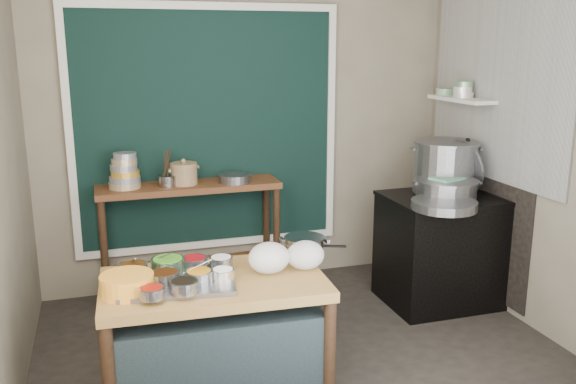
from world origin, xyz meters
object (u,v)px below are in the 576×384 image
object	(u,v)px
saucepan	(304,248)
stock_pot	(445,167)
utensil_cup	(167,181)
stove_block	(442,251)
back_counter	(191,240)
ceramic_crock	(184,175)
prep_table	(216,340)
steamer	(446,190)
yellow_basin	(127,284)
condiment_tray	(177,282)

from	to	relation	value
saucepan	stock_pot	xyz separation A→B (m)	(1.45, 0.79, 0.27)
saucepan	utensil_cup	distance (m)	1.53
stove_block	back_counter	bearing A→B (deg)	158.98
back_counter	utensil_cup	bearing A→B (deg)	-166.34
ceramic_crock	prep_table	bearing A→B (deg)	-92.30
stove_block	utensil_cup	bearing A→B (deg)	161.65
stove_block	utensil_cup	distance (m)	2.26
saucepan	ceramic_crock	size ratio (longest dim) A/B	1.12
prep_table	steamer	world-z (taller)	steamer
prep_table	stove_block	bearing A→B (deg)	25.76
stove_block	steamer	bearing A→B (deg)	-121.82
back_counter	ceramic_crock	bearing A→B (deg)	-166.33
yellow_basin	utensil_cup	xyz separation A→B (m)	(0.40, 1.61, 0.19)
ceramic_crock	steamer	size ratio (longest dim) A/B	0.47
stove_block	saucepan	size ratio (longest dim) A/B	3.53
back_counter	stove_block	size ratio (longest dim) A/B	1.61
steamer	stock_pot	bearing A→B (deg)	62.51
prep_table	saucepan	size ratio (longest dim) A/B	4.91
prep_table	back_counter	size ratio (longest dim) A/B	0.86
back_counter	stove_block	distance (m)	2.04
stove_block	ceramic_crock	bearing A→B (deg)	159.58
back_counter	steamer	world-z (taller)	steamer
yellow_basin	saucepan	size ratio (longest dim) A/B	1.11
stock_pot	stove_block	bearing A→B (deg)	-113.56
prep_table	steamer	size ratio (longest dim) A/B	2.57
back_counter	condiment_tray	distance (m)	1.65
saucepan	ceramic_crock	world-z (taller)	ceramic_crock
ceramic_crock	condiment_tray	bearing A→B (deg)	-99.68
utensil_cup	back_counter	bearing A→B (deg)	13.66
saucepan	utensil_cup	size ratio (longest dim) A/B	1.73
back_counter	yellow_basin	xyz separation A→B (m)	(-0.57, -1.65, 0.33)
stock_pot	utensil_cup	bearing A→B (deg)	164.97
utensil_cup	yellow_basin	bearing A→B (deg)	-104.03
stock_pot	condiment_tray	bearing A→B (deg)	-156.41
stock_pot	yellow_basin	bearing A→B (deg)	-157.70
back_counter	stock_pot	distance (m)	2.13
yellow_basin	ceramic_crock	bearing A→B (deg)	71.83
stove_block	saucepan	distance (m)	1.61
stove_block	steamer	distance (m)	0.55
stove_block	utensil_cup	world-z (taller)	utensil_cup
stock_pot	back_counter	bearing A→B (deg)	162.57
back_counter	stove_block	bearing A→B (deg)	-21.02
yellow_basin	saucepan	xyz separation A→B (m)	(1.07, 0.24, 0.02)
prep_table	utensil_cup	bearing A→B (deg)	95.47
saucepan	ceramic_crock	bearing A→B (deg)	132.71
prep_table	steamer	distance (m)	2.16
saucepan	utensil_cup	xyz separation A→B (m)	(-0.67, 1.36, 0.17)
stove_block	ceramic_crock	distance (m)	2.15
stove_block	ceramic_crock	world-z (taller)	ceramic_crock
utensil_cup	stock_pot	distance (m)	2.20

